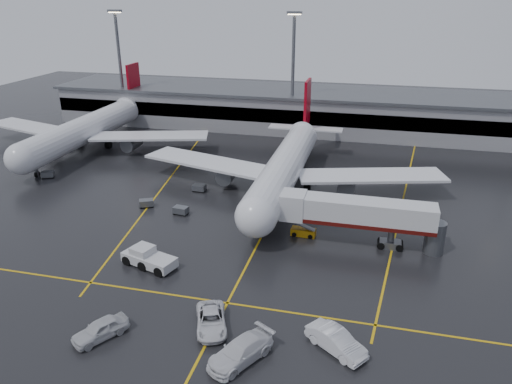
# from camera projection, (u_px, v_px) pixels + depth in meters

# --- Properties ---
(ground) EXTENTS (220.00, 220.00, 0.00)m
(ground) POSITION_uv_depth(u_px,v_px,m) (273.00, 214.00, 69.44)
(ground) COLOR black
(ground) RESTS_ON ground
(apron_line_centre) EXTENTS (0.25, 90.00, 0.02)m
(apron_line_centre) POSITION_uv_depth(u_px,v_px,m) (273.00, 214.00, 69.44)
(apron_line_centre) COLOR gold
(apron_line_centre) RESTS_ON ground
(apron_line_stop) EXTENTS (60.00, 0.25, 0.02)m
(apron_line_stop) POSITION_uv_depth(u_px,v_px,m) (227.00, 303.00, 49.70)
(apron_line_stop) COLOR gold
(apron_line_stop) RESTS_ON ground
(apron_line_left) EXTENTS (9.99, 69.35, 0.02)m
(apron_line_left) POSITION_uv_depth(u_px,v_px,m) (170.00, 178.00, 82.90)
(apron_line_left) COLOR gold
(apron_line_left) RESTS_ON ground
(apron_line_right) EXTENTS (7.57, 69.64, 0.02)m
(apron_line_right) POSITION_uv_depth(u_px,v_px,m) (403.00, 199.00, 74.38)
(apron_line_right) COLOR gold
(apron_line_right) RESTS_ON ground
(terminal) EXTENTS (122.00, 19.00, 8.60)m
(terminal) POSITION_uv_depth(u_px,v_px,m) (318.00, 110.00, 110.82)
(terminal) COLOR gray
(terminal) RESTS_ON ground
(light_mast_left) EXTENTS (3.00, 1.20, 25.45)m
(light_mast_left) POSITION_uv_depth(u_px,v_px,m) (120.00, 61.00, 111.72)
(light_mast_left) COLOR #595B60
(light_mast_left) RESTS_ON ground
(light_mast_mid) EXTENTS (3.00, 1.20, 25.45)m
(light_mast_mid) POSITION_uv_depth(u_px,v_px,m) (293.00, 67.00, 102.75)
(light_mast_mid) COLOR #595B60
(light_mast_mid) RESTS_ON ground
(main_airliner) EXTENTS (48.80, 45.60, 14.10)m
(main_airliner) POSITION_uv_depth(u_px,v_px,m) (287.00, 164.00, 76.55)
(main_airliner) COLOR silver
(main_airliner) RESTS_ON ground
(second_airliner) EXTENTS (48.80, 45.60, 14.10)m
(second_airliner) POSITION_uv_depth(u_px,v_px,m) (88.00, 128.00, 96.73)
(second_airliner) COLOR silver
(second_airliner) RESTS_ON ground
(jet_bridge) EXTENTS (19.90, 3.40, 6.05)m
(jet_bridge) POSITION_uv_depth(u_px,v_px,m) (358.00, 215.00, 59.90)
(jet_bridge) COLOR silver
(jet_bridge) RESTS_ON ground
(pushback_tractor) EXTENTS (6.94, 4.39, 2.31)m
(pushback_tractor) POSITION_uv_depth(u_px,v_px,m) (148.00, 258.00, 56.20)
(pushback_tractor) COLOR silver
(pushback_tractor) RESTS_ON ground
(belt_loader) EXTENTS (3.21, 1.65, 1.98)m
(belt_loader) POSITION_uv_depth(u_px,v_px,m) (303.00, 232.00, 63.26)
(belt_loader) COLOR #C7860B
(belt_loader) RESTS_ON ground
(service_van_a) EXTENTS (4.60, 6.42, 1.62)m
(service_van_a) POSITION_uv_depth(u_px,v_px,m) (211.00, 320.00, 45.81)
(service_van_a) COLOR silver
(service_van_a) RESTS_ON ground
(service_van_b) EXTENTS (5.52, 6.89, 1.87)m
(service_van_b) POSITION_uv_depth(u_px,v_px,m) (240.00, 351.00, 41.69)
(service_van_b) COLOR silver
(service_van_b) RESTS_ON ground
(service_van_c) EXTENTS (5.90, 5.05, 1.92)m
(service_van_c) POSITION_uv_depth(u_px,v_px,m) (336.00, 341.00, 42.90)
(service_van_c) COLOR silver
(service_van_c) RESTS_ON ground
(service_van_d) EXTENTS (4.54, 5.49, 1.77)m
(service_van_d) POSITION_uv_depth(u_px,v_px,m) (100.00, 329.00, 44.48)
(service_van_d) COLOR silver
(service_van_d) RESTS_ON ground
(baggage_cart_a) EXTENTS (2.14, 1.52, 1.12)m
(baggage_cart_a) POSITION_uv_depth(u_px,v_px,m) (181.00, 210.00, 69.26)
(baggage_cart_a) COLOR #595B60
(baggage_cart_a) RESTS_ON ground
(baggage_cart_b) EXTENTS (2.37, 2.04, 1.12)m
(baggage_cart_b) POSITION_uv_depth(u_px,v_px,m) (146.00, 203.00, 71.60)
(baggage_cart_b) COLOR #595B60
(baggage_cart_b) RESTS_ON ground
(baggage_cart_c) EXTENTS (2.05, 1.38, 1.12)m
(baggage_cart_c) POSITION_uv_depth(u_px,v_px,m) (199.00, 188.00, 77.15)
(baggage_cart_c) COLOR #595B60
(baggage_cart_c) RESTS_ON ground
(baggage_cart_d) EXTENTS (2.08, 1.43, 1.12)m
(baggage_cart_d) POSITION_uv_depth(u_px,v_px,m) (30.00, 162.00, 88.85)
(baggage_cart_d) COLOR #595B60
(baggage_cart_d) RESTS_ON ground
(baggage_cart_e) EXTENTS (2.36, 2.03, 1.12)m
(baggage_cart_e) POSITION_uv_depth(u_px,v_px,m) (48.00, 174.00, 82.78)
(baggage_cart_e) COLOR #595B60
(baggage_cart_e) RESTS_ON ground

